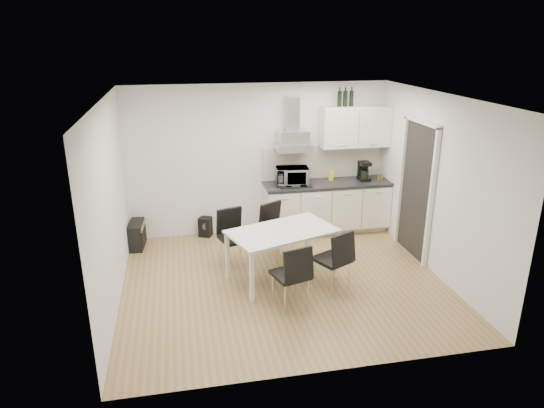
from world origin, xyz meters
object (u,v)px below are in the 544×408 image
Objects in this scene: chair_far_right at (278,232)px; chair_near_left at (290,275)px; chair_far_left at (235,239)px; kitchenette at (328,186)px; dining_table at (282,235)px; chair_near_right at (332,260)px; floor_speaker at (205,227)px; guitar_amp at (137,235)px.

chair_far_right and chair_near_left have the same top height.
kitchenette is at bearing -165.90° from chair_far_left.
kitchenette is 2.71m from chair_near_left.
dining_table is (-1.18, -1.62, -0.16)m from kitchenette.
kitchenette is 2.13m from chair_far_left.
kitchenette is 2.17m from chair_near_right.
chair_near_left reaches higher than floor_speaker.
kitchenette is at bearing 46.52° from chair_near_left.
chair_far_right reaches higher than dining_table.
floor_speaker is at bearing 16.93° from guitar_amp.
chair_near_left reaches higher than dining_table.
dining_table reaches higher than guitar_amp.
chair_far_left is 0.71m from chair_far_right.
dining_table is at bearing 121.67° from chair_far_left.
kitchenette is 2.01m from dining_table.
chair_near_right is at bearing -55.10° from dining_table.
chair_near_left is 1.00× the size of chair_near_right.
dining_table is at bearing 69.76° from chair_near_left.
dining_table is 0.78m from chair_near_right.
kitchenette reaches higher than chair_near_right.
chair_near_right is at bearing -30.71° from floor_speaker.
dining_table is at bearing -126.14° from kitchenette.
chair_near_left is at bearing 96.13° from chair_far_left.
chair_far_right is 2.55× the size of floor_speaker.
chair_far_left is at bearing 97.19° from chair_near_left.
chair_far_right is (0.70, 0.14, 0.00)m from chair_far_left.
floor_speaker is (1.14, 0.25, -0.05)m from guitar_amp.
chair_near_right is 3.37m from guitar_amp.
chair_near_left is 2.55× the size of floor_speaker.
chair_far_right is 1.56m from floor_speaker.
chair_near_right is at bearing 86.15° from chair_far_right.
kitchenette is at bearing 19.52° from floor_speaker.
chair_near_right reaches higher than guitar_amp.
chair_far_left reaches higher than dining_table.
guitar_amp is (-2.06, 2.29, -0.22)m from chair_near_left.
dining_table is at bearing 117.24° from chair_near_right.
dining_table is at bearing 53.93° from chair_far_right.
dining_table is at bearing -31.31° from guitar_amp.
floor_speaker is at bearing 98.67° from chair_near_right.
chair_near_right is (0.66, 0.32, 0.00)m from chair_near_left.
floor_speaker is at bearing 175.63° from kitchenette.
floor_speaker is (-0.92, 2.54, -0.27)m from chair_near_left.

